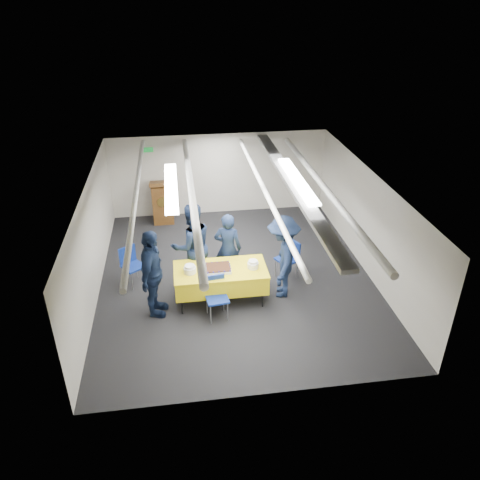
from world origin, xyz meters
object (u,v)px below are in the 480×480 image
at_px(chair_near, 216,293).
at_px(chair_left, 131,262).
at_px(chair_right, 290,255).
at_px(sailor_d, 283,257).
at_px(sheet_cake, 218,268).
at_px(sailor_b, 192,246).
at_px(serving_table, 221,278).
at_px(sailor_c, 152,274).
at_px(podium, 163,202).
at_px(sailor_a, 228,248).

distance_m(chair_near, chair_left, 2.23).
xyz_separation_m(chair_right, sailor_d, (-0.33, -0.66, 0.37)).
distance_m(sheet_cake, sailor_b, 0.90).
height_order(serving_table, chair_near, chair_near).
bearing_deg(sailor_d, chair_left, -90.53).
bearing_deg(chair_right, sailor_b, -179.79).
height_order(chair_left, sailor_c, sailor_c).
bearing_deg(chair_left, sailor_c, -65.99).
xyz_separation_m(sheet_cake, chair_right, (1.68, 0.76, -0.28)).
xyz_separation_m(sheet_cake, podium, (-1.12, 3.93, -0.20)).
distance_m(sheet_cake, sailor_c, 1.31).
bearing_deg(sailor_a, chair_left, 9.72).
height_order(serving_table, sailor_b, sailor_b).
bearing_deg(sailor_a, sailor_b, 16.52).
distance_m(sailor_a, sailor_d, 1.25).
bearing_deg(chair_near, sailor_c, 169.19).
bearing_deg(podium, sailor_c, -92.28).
distance_m(chair_right, sailor_b, 2.19).
relative_size(chair_left, sailor_b, 0.46).
bearing_deg(sheet_cake, podium, 105.98).
relative_size(podium, sailor_a, 0.77).
height_order(podium, chair_right, podium).
xyz_separation_m(sailor_b, sailor_d, (1.82, -0.65, -0.05)).
distance_m(sailor_c, sailor_d, 2.65).
relative_size(sheet_cake, sailor_d, 0.29).
bearing_deg(sailor_b, chair_near, 90.08).
distance_m(sailor_a, sailor_b, 0.78).
bearing_deg(sailor_b, chair_left, -27.37).
bearing_deg(sailor_b, chair_right, 162.45).
height_order(podium, chair_near, podium).
xyz_separation_m(chair_right, sailor_c, (-2.97, -0.97, 0.39)).
height_order(chair_near, sailor_b, sailor_b).
distance_m(serving_table, sailor_d, 1.34).
distance_m(sheet_cake, chair_near, 0.52).
xyz_separation_m(podium, sailor_c, (-0.16, -4.13, 0.31)).
bearing_deg(chair_left, sailor_d, -15.55).
bearing_deg(sailor_d, sailor_b, -94.71).
xyz_separation_m(sailor_b, sailor_c, (-0.81, -0.96, -0.03)).
xyz_separation_m(podium, chair_left, (-0.69, -2.95, -0.08)).
xyz_separation_m(podium, sailor_a, (1.41, -3.16, 0.20)).
xyz_separation_m(serving_table, chair_near, (-0.14, -0.47, -0.03)).
bearing_deg(sailor_b, sailor_d, 142.51).
bearing_deg(chair_right, sheet_cake, -155.58).
bearing_deg(sailor_d, chair_near, -54.67).
height_order(sailor_a, sailor_b, sailor_b).
distance_m(chair_right, sailor_c, 3.14).
bearing_deg(sailor_a, podium, -50.38).
bearing_deg(chair_left, sailor_b, -9.61).
bearing_deg(sailor_d, sailor_c, -68.40).
bearing_deg(sailor_a, serving_table, 87.29).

